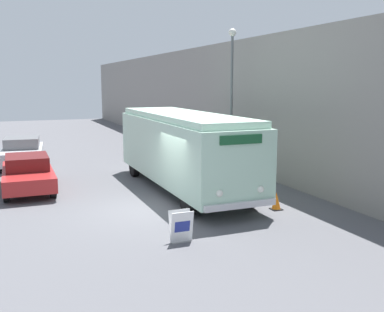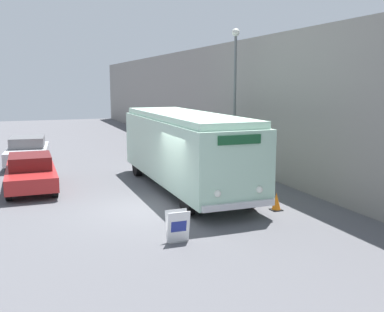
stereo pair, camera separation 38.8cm
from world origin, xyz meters
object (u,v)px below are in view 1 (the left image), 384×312
object	(u,v)px
traffic_cone	(276,201)
sign_board	(181,227)
vintage_bus	(183,147)
streetlamp	(232,81)
parked_car_near	(28,173)
parked_car_mid	(22,152)

from	to	relation	value
traffic_cone	sign_board	bearing A→B (deg)	-157.64
vintage_bus	traffic_cone	size ratio (longest dim) A/B	15.87
streetlamp	parked_car_near	world-z (taller)	streetlamp
streetlamp	parked_car_mid	xyz separation A→B (m)	(-9.14, 5.58, -3.57)
streetlamp	parked_car_mid	world-z (taller)	streetlamp
vintage_bus	streetlamp	bearing A→B (deg)	35.43
streetlamp	parked_car_near	xyz separation A→B (m)	(-9.14, -0.09, -3.61)
sign_board	streetlamp	xyz separation A→B (m)	(5.60, 7.97, 3.90)
vintage_bus	parked_car_near	xyz separation A→B (m)	(-5.78, 2.30, -1.03)
traffic_cone	parked_car_near	bearing A→B (deg)	140.99
streetlamp	parked_car_near	size ratio (longest dim) A/B	1.44
streetlamp	traffic_cone	size ratio (longest dim) A/B	11.08
vintage_bus	sign_board	xyz separation A→B (m)	(-2.25, -5.58, -1.32)
streetlamp	parked_car_mid	size ratio (longest dim) A/B	1.42
streetlamp	parked_car_near	bearing A→B (deg)	-179.45
vintage_bus	streetlamp	xyz separation A→B (m)	(3.36, 2.39, 2.59)
traffic_cone	vintage_bus	bearing A→B (deg)	115.59
parked_car_mid	streetlamp	bearing A→B (deg)	-26.04
sign_board	parked_car_mid	size ratio (longest dim) A/B	0.18
parked_car_mid	parked_car_near	bearing A→B (deg)	-84.58
sign_board	parked_car_mid	distance (m)	14.01
streetlamp	parked_car_near	distance (m)	9.83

